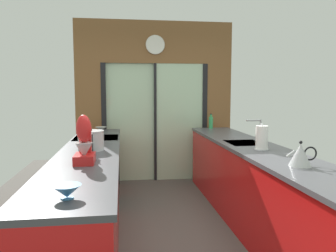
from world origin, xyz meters
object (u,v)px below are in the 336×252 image
(knife_block, at_px, (88,145))
(oven_range, at_px, (97,172))
(mixing_bowl_near, at_px, (67,191))
(kettle, at_px, (301,155))
(stand_mixer, at_px, (84,145))
(soap_bottle_far, at_px, (211,122))
(mixing_bowl_far, at_px, (101,129))
(paper_towel_roll, at_px, (262,138))
(stock_pot, at_px, (91,141))
(mixing_bowl_mid, at_px, (94,141))

(knife_block, bearing_deg, oven_range, 90.83)
(mixing_bowl_near, xyz_separation_m, kettle, (1.78, 0.59, 0.05))
(stand_mixer, relative_size, soap_bottle_far, 1.70)
(mixing_bowl_far, height_order, soap_bottle_far, soap_bottle_far)
(oven_range, height_order, knife_block, knife_block)
(kettle, distance_m, paper_towel_roll, 0.77)
(mixing_bowl_near, bearing_deg, stock_pot, 90.00)
(mixing_bowl_far, bearing_deg, soap_bottle_far, 2.12)
(mixing_bowl_far, xyz_separation_m, kettle, (1.78, -2.71, 0.06))
(knife_block, relative_size, kettle, 1.02)
(soap_bottle_far, height_order, paper_towel_roll, paper_towel_roll)
(mixing_bowl_near, xyz_separation_m, mixing_bowl_mid, (0.00, 1.94, 0.00))
(knife_block, relative_size, paper_towel_roll, 0.97)
(oven_range, distance_m, mixing_bowl_far, 0.90)
(mixing_bowl_far, height_order, stand_mixer, stand_mixer)
(stand_mixer, height_order, soap_bottle_far, stand_mixer)
(oven_range, distance_m, mixing_bowl_near, 2.60)
(mixing_bowl_near, xyz_separation_m, soap_bottle_far, (1.78, 3.37, 0.06))
(knife_block, xyz_separation_m, stock_pot, (-0.00, 0.30, -0.00))
(knife_block, distance_m, paper_towel_roll, 1.78)
(mixing_bowl_far, distance_m, stock_pot, 1.73)
(stock_pot, bearing_deg, kettle, -28.83)
(mixing_bowl_near, relative_size, stand_mixer, 0.40)
(mixing_bowl_mid, distance_m, mixing_bowl_far, 1.37)
(mixing_bowl_far, height_order, knife_block, knife_block)
(mixing_bowl_near, bearing_deg, oven_range, 90.41)
(mixing_bowl_far, relative_size, soap_bottle_far, 0.71)
(soap_bottle_far, bearing_deg, mixing_bowl_mid, -141.14)
(mixing_bowl_near, height_order, mixing_bowl_mid, mixing_bowl_mid)
(stand_mixer, bearing_deg, mixing_bowl_near, -90.00)
(knife_block, xyz_separation_m, kettle, (1.78, -0.68, -0.01))
(stand_mixer, relative_size, stock_pot, 1.55)
(stock_pot, xyz_separation_m, kettle, (1.78, -0.98, -0.01))
(mixing_bowl_near, distance_m, kettle, 1.88)
(oven_range, distance_m, stock_pot, 1.13)
(paper_towel_roll, bearing_deg, mixing_bowl_far, 132.46)
(oven_range, xyz_separation_m, mixing_bowl_mid, (0.02, -0.62, 0.51))
(stock_pot, relative_size, kettle, 1.00)
(mixing_bowl_mid, bearing_deg, stand_mixer, -90.00)
(mixing_bowl_far, bearing_deg, oven_range, -91.40)
(knife_block, height_order, stand_mixer, stand_mixer)
(oven_range, distance_m, soap_bottle_far, 2.06)
(mixing_bowl_mid, distance_m, stock_pot, 0.37)
(oven_range, relative_size, soap_bottle_far, 3.73)
(kettle, xyz_separation_m, paper_towel_roll, (-0.00, 0.77, 0.03))
(mixing_bowl_mid, bearing_deg, mixing_bowl_far, 90.00)
(mixing_bowl_near, xyz_separation_m, mixing_bowl_far, (0.00, 3.30, -0.01))
(kettle, bearing_deg, mixing_bowl_near, -161.56)
(oven_range, relative_size, kettle, 3.40)
(kettle, bearing_deg, stock_pot, 151.17)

